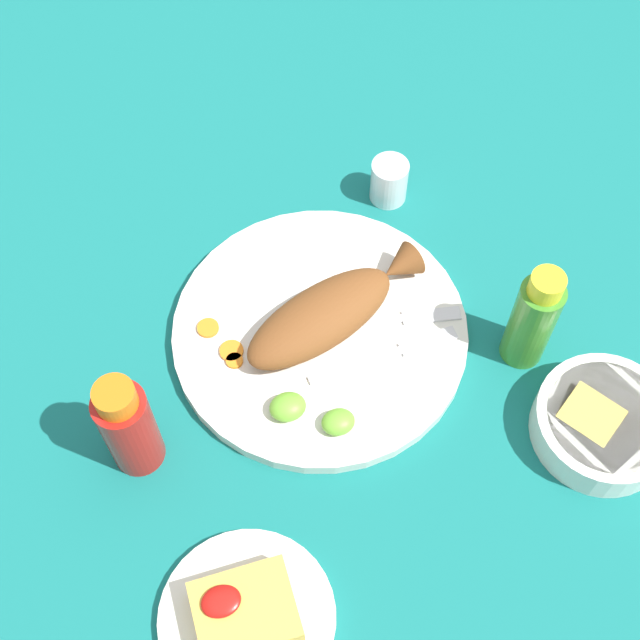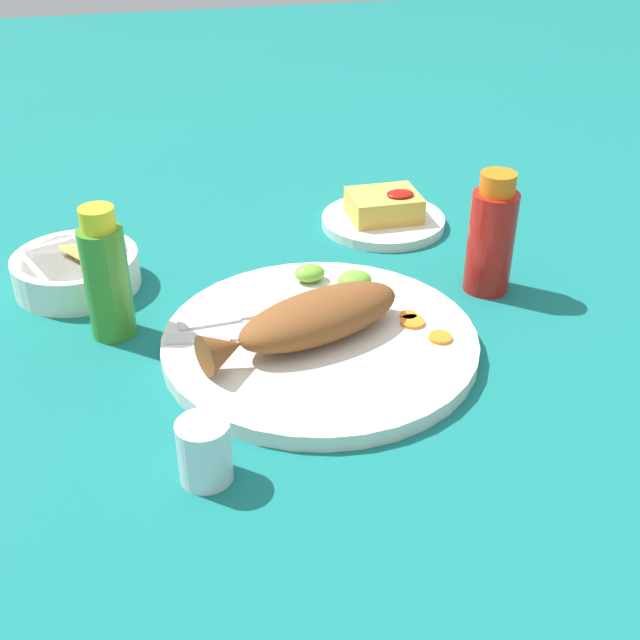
# 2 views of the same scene
# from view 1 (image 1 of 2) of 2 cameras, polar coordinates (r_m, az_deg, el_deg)

# --- Properties ---
(ground_plane) EXTENTS (4.00, 4.00, 0.00)m
(ground_plane) POSITION_cam_1_polar(r_m,az_deg,el_deg) (1.07, 0.00, -1.03)
(ground_plane) COLOR #146B66
(main_plate) EXTENTS (0.35, 0.35, 0.02)m
(main_plate) POSITION_cam_1_polar(r_m,az_deg,el_deg) (1.07, 0.00, -0.79)
(main_plate) COLOR silver
(main_plate) RESTS_ON ground_plane
(fried_fish) EXTENTS (0.25, 0.14, 0.05)m
(fried_fish) POSITION_cam_1_polar(r_m,az_deg,el_deg) (1.04, 0.53, 0.49)
(fried_fish) COLOR brown
(fried_fish) RESTS_ON main_plate
(fork_near) EXTENTS (0.18, 0.05, 0.00)m
(fork_near) POSITION_cam_1_polar(r_m,az_deg,el_deg) (1.07, 4.81, 0.07)
(fork_near) COLOR silver
(fork_near) RESTS_ON main_plate
(fork_far) EXTENTS (0.19, 0.03, 0.00)m
(fork_far) POSITION_cam_1_polar(r_m,az_deg,el_deg) (1.04, 4.73, -2.11)
(fork_far) COLOR silver
(fork_far) RESTS_ON main_plate
(carrot_slice_near) EXTENTS (0.03, 0.03, 0.00)m
(carrot_slice_near) POSITION_cam_1_polar(r_m,az_deg,el_deg) (1.06, -7.18, -0.51)
(carrot_slice_near) COLOR orange
(carrot_slice_near) RESTS_ON main_plate
(carrot_slice_mid) EXTENTS (0.03, 0.03, 0.00)m
(carrot_slice_mid) POSITION_cam_1_polar(r_m,az_deg,el_deg) (1.04, -5.64, -2.16)
(carrot_slice_mid) COLOR orange
(carrot_slice_mid) RESTS_ON main_plate
(carrot_slice_far) EXTENTS (0.02, 0.02, 0.00)m
(carrot_slice_far) POSITION_cam_1_polar(r_m,az_deg,el_deg) (1.04, -5.50, -2.61)
(carrot_slice_far) COLOR orange
(carrot_slice_far) RESTS_ON main_plate
(lime_wedge_main) EXTENTS (0.04, 0.04, 0.02)m
(lime_wedge_main) POSITION_cam_1_polar(r_m,az_deg,el_deg) (1.00, -2.09, -5.57)
(lime_wedge_main) COLOR #6BB233
(lime_wedge_main) RESTS_ON main_plate
(lime_wedge_side) EXTENTS (0.04, 0.03, 0.02)m
(lime_wedge_side) POSITION_cam_1_polar(r_m,az_deg,el_deg) (0.99, 1.17, -6.54)
(lime_wedge_side) COLOR #6BB233
(lime_wedge_side) RESTS_ON main_plate
(hot_sauce_bottle_red) EXTENTS (0.06, 0.06, 0.15)m
(hot_sauce_bottle_red) POSITION_cam_1_polar(r_m,az_deg,el_deg) (0.96, -12.17, -6.68)
(hot_sauce_bottle_red) COLOR #B21914
(hot_sauce_bottle_red) RESTS_ON ground_plane
(hot_sauce_bottle_green) EXTENTS (0.05, 0.05, 0.16)m
(hot_sauce_bottle_green) POSITION_cam_1_polar(r_m,az_deg,el_deg) (1.03, 13.47, 0.04)
(hot_sauce_bottle_green) COLOR #3D8428
(hot_sauce_bottle_green) RESTS_ON ground_plane
(salt_cup) EXTENTS (0.05, 0.05, 0.06)m
(salt_cup) POSITION_cam_1_polar(r_m,az_deg,el_deg) (1.18, 4.43, 8.74)
(salt_cup) COLOR silver
(salt_cup) RESTS_ON ground_plane
(side_plate_fries) EXTENTS (0.18, 0.18, 0.01)m
(side_plate_fries) POSITION_cam_1_polar(r_m,az_deg,el_deg) (0.95, -4.68, -18.48)
(side_plate_fries) COLOR silver
(side_plate_fries) RESTS_ON ground_plane
(fries_pile) EXTENTS (0.10, 0.08, 0.04)m
(fries_pile) POSITION_cam_1_polar(r_m,az_deg,el_deg) (0.93, -4.84, -18.13)
(fries_pile) COLOR gold
(fries_pile) RESTS_ON side_plate_fries
(guacamole_bowl) EXTENTS (0.16, 0.16, 0.06)m
(guacamole_bowl) POSITION_cam_1_polar(r_m,az_deg,el_deg) (1.04, 17.70, -6.31)
(guacamole_bowl) COLOR white
(guacamole_bowl) RESTS_ON ground_plane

